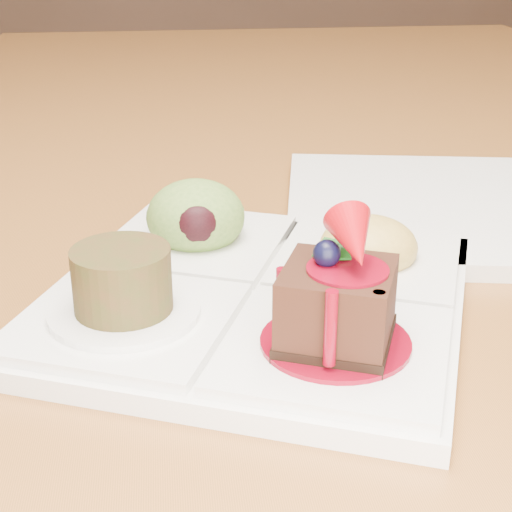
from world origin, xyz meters
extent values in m
cube|color=brown|center=(0.00, 0.00, 0.73)|extent=(1.00, 1.80, 0.04)
cylinder|color=brown|center=(-0.44, 0.84, 0.35)|extent=(0.06, 0.06, 0.71)
cylinder|color=brown|center=(0.44, 0.84, 0.35)|extent=(0.06, 0.06, 0.71)
cube|color=white|center=(-0.16, -0.29, 0.76)|extent=(0.30, 0.30, 0.01)
cube|color=white|center=(-0.12, -0.36, 0.77)|extent=(0.14, 0.14, 0.01)
cube|color=white|center=(-0.23, -0.32, 0.77)|extent=(0.14, 0.14, 0.01)
cube|color=white|center=(-0.19, -0.21, 0.77)|extent=(0.14, 0.14, 0.01)
cube|color=white|center=(-0.08, -0.26, 0.77)|extent=(0.14, 0.14, 0.01)
cylinder|color=maroon|center=(-0.12, -0.36, 0.77)|extent=(0.08, 0.08, 0.00)
cube|color=black|center=(-0.12, -0.36, 0.77)|extent=(0.07, 0.07, 0.01)
cube|color=#331B0E|center=(-0.12, -0.36, 0.79)|extent=(0.07, 0.07, 0.03)
cylinder|color=maroon|center=(-0.12, -0.36, 0.81)|extent=(0.04, 0.04, 0.00)
sphere|color=black|center=(-0.13, -0.36, 0.82)|extent=(0.01, 0.01, 0.01)
cone|color=#9B0A10|center=(-0.12, -0.37, 0.83)|extent=(0.02, 0.04, 0.03)
cube|color=#134E13|center=(-0.12, -0.35, 0.81)|extent=(0.01, 0.01, 0.01)
cube|color=#134E13|center=(-0.13, -0.35, 0.81)|extent=(0.02, 0.02, 0.01)
cylinder|color=maroon|center=(-0.13, -0.39, 0.79)|extent=(0.01, 0.01, 0.04)
cylinder|color=maroon|center=(-0.11, -0.39, 0.79)|extent=(0.01, 0.01, 0.03)
cylinder|color=maroon|center=(-0.15, -0.36, 0.79)|extent=(0.01, 0.01, 0.03)
cylinder|color=white|center=(-0.23, -0.32, 0.77)|extent=(0.08, 0.08, 0.00)
cylinder|color=#462714|center=(-0.23, -0.32, 0.79)|extent=(0.05, 0.05, 0.03)
cylinder|color=#431D0E|center=(-0.23, -0.32, 0.80)|extent=(0.04, 0.04, 0.00)
ellipsoid|color=olive|center=(-0.19, -0.21, 0.78)|extent=(0.06, 0.06, 0.05)
ellipsoid|color=black|center=(-0.19, -0.24, 0.78)|extent=(0.03, 0.02, 0.03)
ellipsoid|color=gold|center=(-0.08, -0.26, 0.77)|extent=(0.06, 0.06, 0.04)
cube|color=#C96A0E|center=(-0.07, -0.25, 0.78)|extent=(0.02, 0.02, 0.01)
cube|color=#3D7519|center=(-0.07, -0.25, 0.78)|extent=(0.02, 0.02, 0.01)
cube|color=#C96A0E|center=(-0.09, -0.25, 0.78)|extent=(0.01, 0.02, 0.01)
cube|color=#3D7519|center=(-0.09, -0.25, 0.78)|extent=(0.01, 0.01, 0.01)
cube|color=#C96A0E|center=(-0.09, -0.26, 0.78)|extent=(0.02, 0.01, 0.01)
cube|color=#3D7519|center=(-0.09, -0.27, 0.78)|extent=(0.02, 0.02, 0.01)
cube|color=#C96A0E|center=(-0.08, -0.27, 0.78)|extent=(0.01, 0.01, 0.01)
cube|color=#3D7519|center=(-0.07, -0.27, 0.78)|extent=(0.01, 0.01, 0.01)
cube|color=white|center=(0.01, -0.15, 0.76)|extent=(0.28, 0.28, 0.01)
camera|label=1|loc=(-0.20, -0.69, 0.96)|focal=55.00mm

